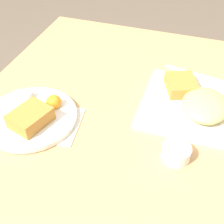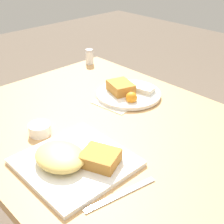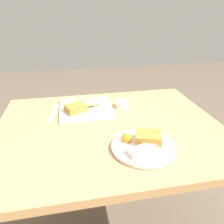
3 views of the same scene
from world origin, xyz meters
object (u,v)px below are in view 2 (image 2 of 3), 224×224
at_px(plate_oval_far, 128,92).
at_px(butter_knife, 121,194).
at_px(salt_shaker, 89,58).
at_px(plate_square_near, 73,159).
at_px(sauce_ramekin, 40,129).

relative_size(plate_oval_far, butter_knife, 1.24).
height_order(plate_oval_far, salt_shaker, salt_shaker).
xyz_separation_m(plate_square_near, butter_knife, (0.17, 0.02, -0.02)).
height_order(plate_square_near, butter_knife, plate_square_near).
bearing_deg(sauce_ramekin, plate_oval_far, 88.96).
height_order(plate_square_near, salt_shaker, salt_shaker).
distance_m(plate_oval_far, salt_shaker, 0.41).
bearing_deg(sauce_ramekin, butter_knife, -0.55).
height_order(salt_shaker, butter_knife, salt_shaker).
bearing_deg(salt_shaker, plate_oval_far, -17.78).
height_order(sauce_ramekin, butter_knife, sauce_ramekin).
height_order(plate_square_near, sauce_ramekin, plate_square_near).
relative_size(plate_square_near, salt_shaker, 3.83).
relative_size(sauce_ramekin, butter_knife, 0.34).
bearing_deg(plate_oval_far, plate_square_near, -65.17).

